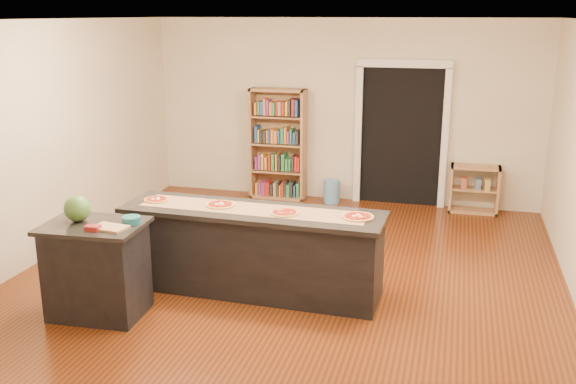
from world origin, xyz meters
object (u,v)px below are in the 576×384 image
(low_shelf, at_px, (474,189))
(waste_bin, at_px, (332,191))
(kitchen_island, at_px, (252,251))
(bookshelf, at_px, (278,144))
(watermelon, at_px, (77,208))
(side_counter, at_px, (97,269))

(low_shelf, bearing_deg, waste_bin, -178.36)
(kitchen_island, xyz_separation_m, bookshelf, (-0.72, 3.53, 0.41))
(low_shelf, xyz_separation_m, watermelon, (-3.76, -4.39, 0.71))
(bookshelf, distance_m, watermelon, 4.46)
(kitchen_island, bearing_deg, bookshelf, 102.97)
(kitchen_island, height_order, waste_bin, kitchen_island)
(bookshelf, xyz_separation_m, watermelon, (-0.75, -4.39, 0.19))
(side_counter, bearing_deg, watermelon, 163.40)
(kitchen_island, relative_size, waste_bin, 7.56)
(bookshelf, xyz_separation_m, low_shelf, (3.01, 0.00, -0.52))
(low_shelf, bearing_deg, bookshelf, -179.94)
(side_counter, height_order, low_shelf, side_counter)
(low_shelf, distance_m, waste_bin, 2.14)
(watermelon, bearing_deg, low_shelf, 49.42)
(side_counter, xyz_separation_m, watermelon, (-0.18, 0.04, 0.59))
(low_shelf, distance_m, watermelon, 5.83)
(kitchen_island, xyz_separation_m, waste_bin, (0.16, 3.47, -0.28))
(side_counter, height_order, waste_bin, side_counter)
(kitchen_island, xyz_separation_m, side_counter, (-1.29, -0.91, 0.01))
(watermelon, bearing_deg, waste_bin, 69.35)
(side_counter, bearing_deg, kitchen_island, 31.52)
(waste_bin, distance_m, watermelon, 4.71)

